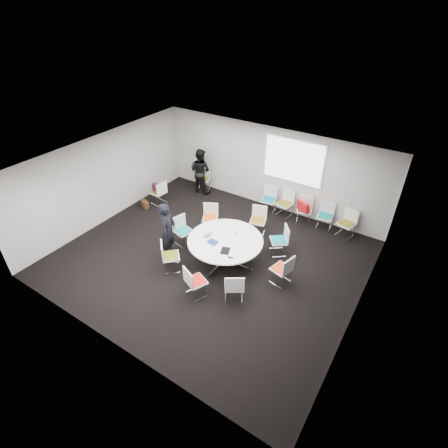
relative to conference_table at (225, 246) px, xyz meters
The scene contains 31 objects.
room_shell 0.95m from the conference_table, 160.06° to the right, with size 8.08×7.08×2.88m.
conference_table is the anchor object (origin of this frame).
projection_screen 3.62m from the conference_table, 83.56° to the left, with size 1.90×0.03×1.35m, color white.
chair_ring_a 1.69m from the conference_table, ahead, with size 0.55×0.56×0.88m.
chair_ring_b 1.58m from the conference_table, 45.85° to the left, with size 0.64×0.64×0.88m.
chair_ring_c 1.70m from the conference_table, 86.41° to the left, with size 0.57×0.56×0.88m.
chair_ring_d 1.58m from the conference_table, 140.27° to the left, with size 0.61×0.61×0.88m.
chair_ring_e 1.49m from the conference_table, behind, with size 0.55×0.56×0.88m.
chair_ring_f 1.52m from the conference_table, 133.54° to the right, with size 0.64×0.64×0.88m.
chair_ring_g 1.52m from the conference_table, 85.92° to the right, with size 0.60×0.59×0.88m.
chair_ring_h 1.50m from the conference_table, 48.81° to the right, with size 0.63×0.63×0.88m.
chair_back_a 3.02m from the conference_table, 93.79° to the left, with size 0.54×0.53×0.88m.
chair_back_b 3.08m from the conference_table, 83.17° to the left, with size 0.54×0.53×0.88m.
chair_back_c 3.23m from the conference_table, 70.79° to the left, with size 0.57×0.56×0.88m.
chair_back_d 3.52m from the conference_table, 60.16° to the left, with size 0.51×0.50×0.88m.
chair_back_e 3.87m from the conference_table, 50.96° to the left, with size 0.56×0.55×0.88m.
chair_spare_left 3.90m from the conference_table, 159.50° to the left, with size 0.50×0.51×0.88m.
chair_person_back 4.24m from the conference_table, 134.05° to the left, with size 0.60×0.59×0.88m.
person_main 1.63m from the conference_table, 157.50° to the right, with size 0.61×0.40×1.67m, color black.
person_back 4.13m from the conference_table, 135.58° to the left, with size 0.82×0.64×1.68m, color black.
laptop 0.55m from the conference_table, behind, with size 0.34×0.22×0.03m, color #333338.
laptop_lid 0.61m from the conference_table, behind, with size 0.30×0.02×0.22m, color silver.
notebook_black 0.53m from the conference_table, 57.25° to the right, with size 0.22×0.30×0.02m, color black.
tablet_folio 0.42m from the conference_table, 126.91° to the right, with size 0.26×0.20×0.03m, color navy.
papers_right 0.64m from the conference_table, 29.12° to the left, with size 0.30×0.21×0.00m, color white.
papers_front 0.76m from the conference_table, 12.31° to the right, with size 0.30×0.21×0.00m, color white.
cup 0.48m from the conference_table, 73.17° to the left, with size 0.08×0.08×0.09m, color white.
phone 0.79m from the conference_table, 47.35° to the right, with size 0.14×0.07×0.01m, color black.
maroon_bag 3.91m from the conference_table, 159.55° to the left, with size 0.40×0.14×0.28m, color #401129.
brown_bag 4.04m from the conference_table, 167.04° to the left, with size 0.36×0.16×0.24m, color #392012.
red_jacket 3.02m from the conference_table, 69.30° to the left, with size 0.44×0.10×0.35m, color #AD1519.
Camera 1 is at (4.50, -6.22, 6.37)m, focal length 28.00 mm.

